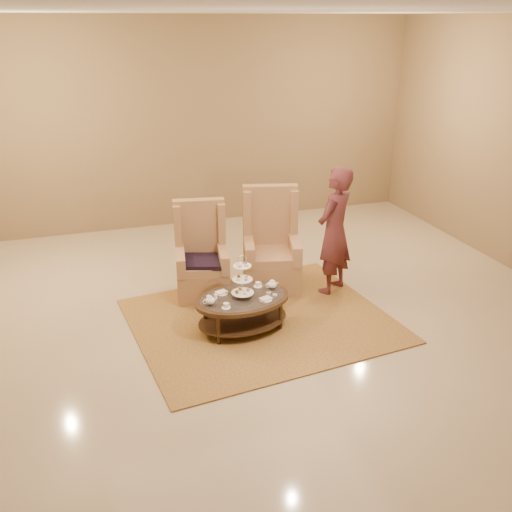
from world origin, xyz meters
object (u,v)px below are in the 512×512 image
object	(u,v)px
armchair_left	(202,263)
armchair_right	(271,254)
tea_table	(243,303)
person	(334,231)

from	to	relation	value
armchair_left	armchair_right	size ratio (longest dim) A/B	0.91
tea_table	person	distance (m)	1.66
tea_table	armchair_left	size ratio (longest dim) A/B	1.00
armchair_left	person	xyz separation A→B (m)	(1.68, -0.49, 0.44)
tea_table	armchair_right	distance (m)	1.29
armchair_left	tea_table	bearing A→B (deg)	-69.03
armchair_left	armchair_right	world-z (taller)	armchair_right
tea_table	person	world-z (taller)	person
armchair_left	armchair_right	distance (m)	0.96
armchair_right	tea_table	bearing A→B (deg)	-109.73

